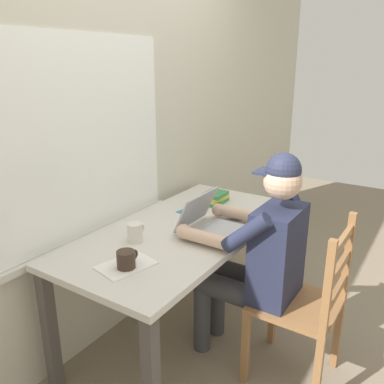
% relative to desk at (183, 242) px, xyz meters
% --- Properties ---
extents(ground_plane, '(8.00, 8.00, 0.00)m').
position_rel_desk_xyz_m(ground_plane, '(0.00, 0.00, -0.65)').
color(ground_plane, gray).
extents(back_wall, '(6.00, 0.08, 2.60)m').
position_rel_desk_xyz_m(back_wall, '(-0.01, 0.46, 0.65)').
color(back_wall, beige).
rests_on(back_wall, ground).
extents(desk, '(1.55, 0.75, 0.74)m').
position_rel_desk_xyz_m(desk, '(0.00, 0.00, 0.00)').
color(desk, beige).
rests_on(desk, ground).
extents(seated_person, '(0.50, 0.60, 1.24)m').
position_rel_desk_xyz_m(seated_person, '(0.05, -0.45, 0.03)').
color(seated_person, '#232842').
rests_on(seated_person, ground).
extents(wooden_chair, '(0.42, 0.42, 0.93)m').
position_rel_desk_xyz_m(wooden_chair, '(0.05, -0.73, -0.19)').
color(wooden_chair, olive).
rests_on(wooden_chair, ground).
extents(laptop, '(0.33, 0.33, 0.22)m').
position_rel_desk_xyz_m(laptop, '(0.04, -0.17, 0.14)').
color(laptop, '#ADAFB2').
rests_on(laptop, desk).
extents(computer_mouse, '(0.06, 0.10, 0.03)m').
position_rel_desk_xyz_m(computer_mouse, '(0.29, -0.20, 0.11)').
color(computer_mouse, '#ADAFB2').
rests_on(computer_mouse, desk).
extents(coffee_mug_white, '(0.12, 0.08, 0.10)m').
position_rel_desk_xyz_m(coffee_mug_white, '(-0.29, 0.11, 0.14)').
color(coffee_mug_white, silver).
rests_on(coffee_mug_white, desk).
extents(coffee_mug_dark, '(0.12, 0.09, 0.09)m').
position_rel_desk_xyz_m(coffee_mug_dark, '(-0.54, -0.05, 0.14)').
color(coffee_mug_dark, '#38281E').
rests_on(coffee_mug_dark, desk).
extents(book_stack_main, '(0.20, 0.14, 0.07)m').
position_rel_desk_xyz_m(book_stack_main, '(0.47, 0.06, 0.13)').
color(book_stack_main, '#38844C').
rests_on(book_stack_main, desk).
extents(paper_pile_near_laptop, '(0.29, 0.23, 0.01)m').
position_rel_desk_xyz_m(paper_pile_near_laptop, '(-0.53, -0.03, 0.10)').
color(paper_pile_near_laptop, white).
rests_on(paper_pile_near_laptop, desk).
extents(landscape_photo_print, '(0.14, 0.11, 0.00)m').
position_rel_desk_xyz_m(landscape_photo_print, '(0.23, 0.12, 0.09)').
color(landscape_photo_print, teal).
rests_on(landscape_photo_print, desk).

